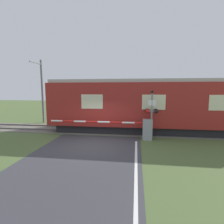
% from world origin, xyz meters
% --- Properties ---
extents(ground_plane, '(80.00, 80.00, 0.00)m').
position_xyz_m(ground_plane, '(0.00, 0.00, 0.00)').
color(ground_plane, '#4C6033').
extents(track_bed, '(36.00, 3.20, 0.13)m').
position_xyz_m(track_bed, '(0.00, 3.76, 0.02)').
color(track_bed, '#666056').
rests_on(track_bed, ground_plane).
extents(train, '(15.26, 3.11, 3.94)m').
position_xyz_m(train, '(3.60, 3.76, 2.01)').
color(train, black).
rests_on(train, ground_plane).
extents(crossing_barrier, '(6.90, 0.44, 1.33)m').
position_xyz_m(crossing_barrier, '(2.60, 1.53, 0.75)').
color(crossing_barrier, gray).
rests_on(crossing_barrier, ground_plane).
extents(signal_post, '(0.86, 0.26, 3.16)m').
position_xyz_m(signal_post, '(3.45, 1.70, 1.80)').
color(signal_post, gray).
rests_on(signal_post, ground_plane).
extents(catenary_pole, '(0.20, 1.90, 5.99)m').
position_xyz_m(catenary_pole, '(-6.50, 6.13, 3.14)').
color(catenary_pole, slate).
rests_on(catenary_pole, ground_plane).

